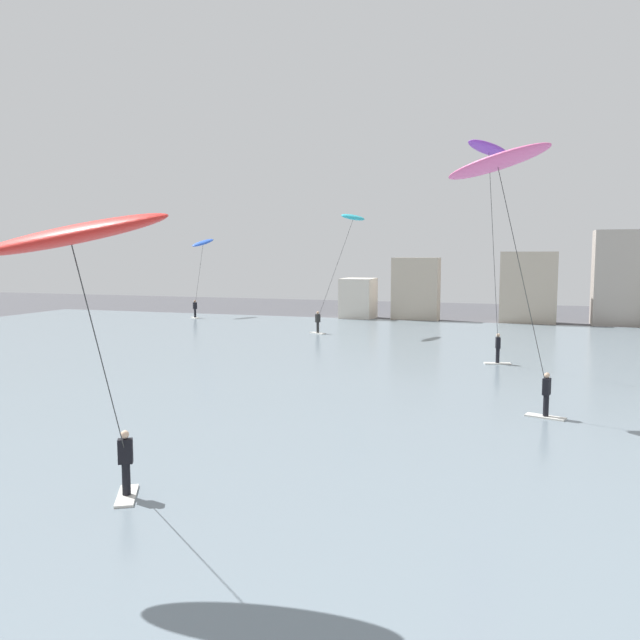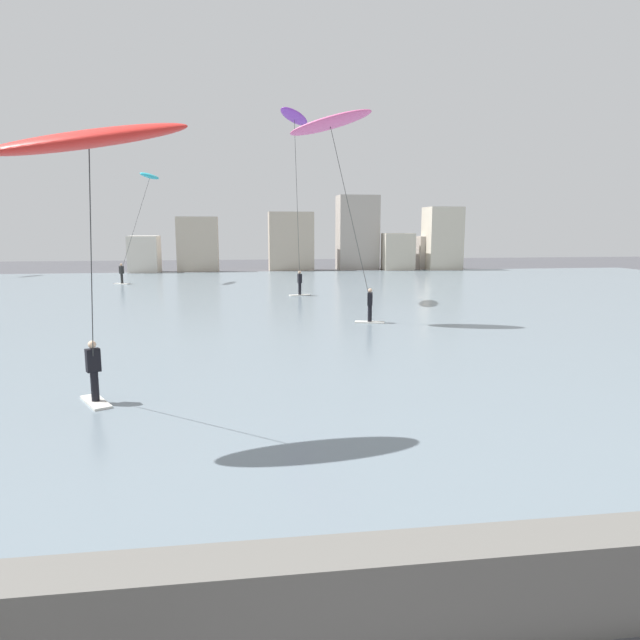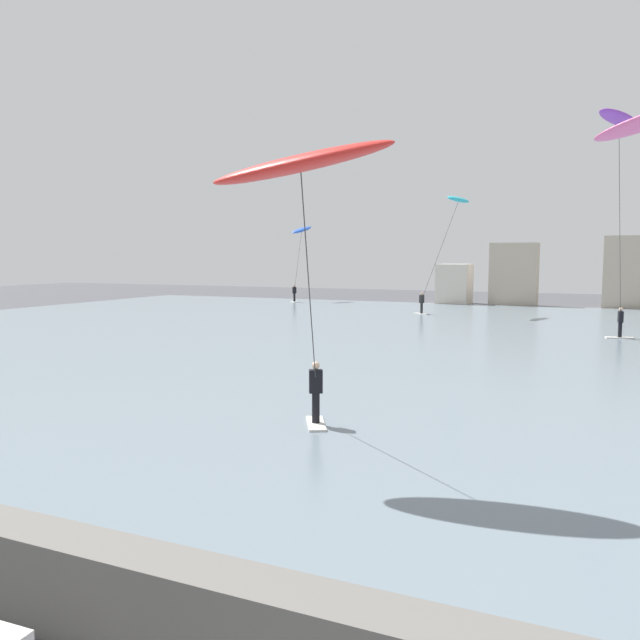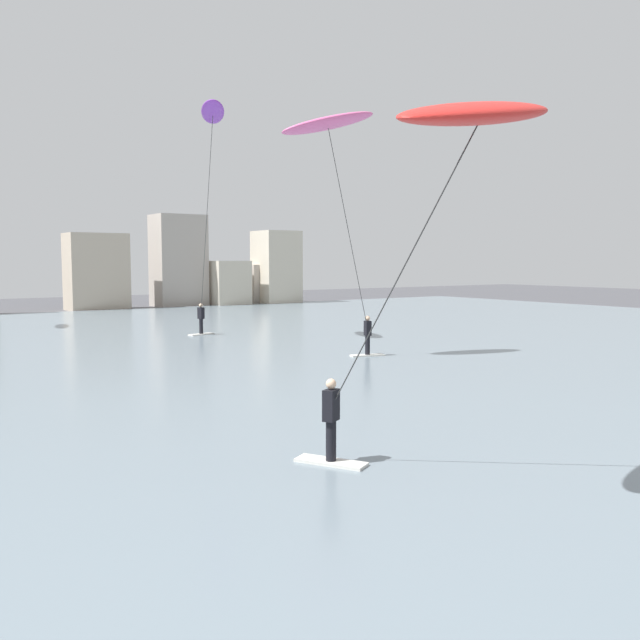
# 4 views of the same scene
# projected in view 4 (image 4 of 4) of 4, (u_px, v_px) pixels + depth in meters

# --- Properties ---
(water_bay) EXTENTS (84.00, 52.00, 0.10)m
(water_bay) POSITION_uv_depth(u_px,v_px,m) (170.00, 351.00, 29.60)
(water_bay) COLOR slate
(water_bay) RESTS_ON ground
(far_shore_buildings) EXTENTS (34.45, 4.98, 7.94)m
(far_shore_buildings) POSITION_uv_depth(u_px,v_px,m) (153.00, 272.00, 57.32)
(far_shore_buildings) COLOR beige
(far_shore_buildings) RESTS_ON ground
(kitesurfer_pink) EXTENTS (4.64, 2.22, 9.86)m
(kitesurfer_pink) POSITION_uv_depth(u_px,v_px,m) (331.00, 139.00, 26.05)
(kitesurfer_pink) COLOR silver
(kitesurfer_pink) RESTS_ON water_bay
(kitesurfer_purple) EXTENTS (2.50, 4.98, 11.25)m
(kitesurfer_purple) POSITION_uv_depth(u_px,v_px,m) (212.00, 132.00, 32.35)
(kitesurfer_purple) COLOR silver
(kitesurfer_purple) RESTS_ON water_bay
(kitesurfer_red) EXTENTS (4.08, 4.42, 6.82)m
(kitesurfer_red) POSITION_uv_depth(u_px,v_px,m) (467.00, 138.00, 10.90)
(kitesurfer_red) COLOR silver
(kitesurfer_red) RESTS_ON water_bay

